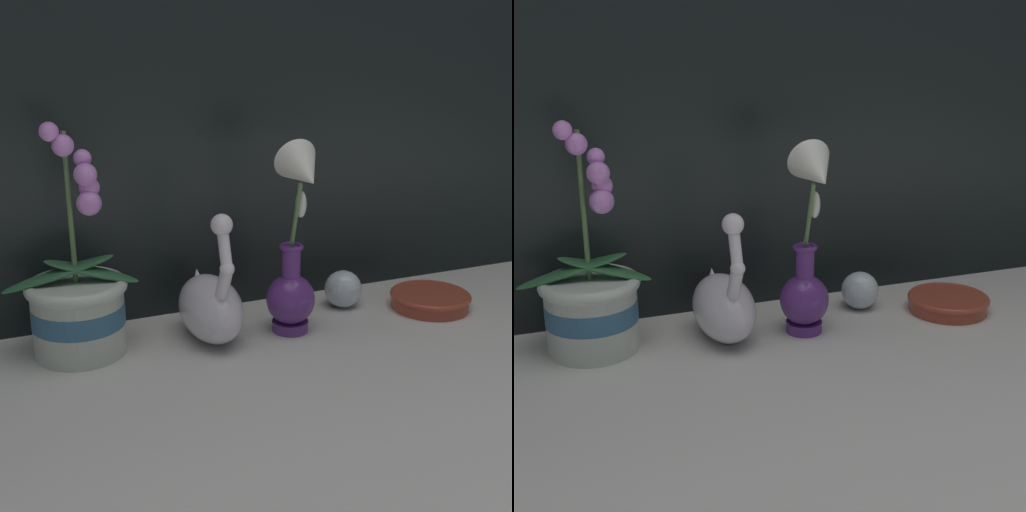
% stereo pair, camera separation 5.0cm
% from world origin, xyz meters
% --- Properties ---
extents(ground_plane, '(2.80, 2.80, 0.00)m').
position_xyz_m(ground_plane, '(0.00, 0.00, 0.00)').
color(ground_plane, beige).
extents(orchid_potted_plant, '(0.21, 0.16, 0.36)m').
position_xyz_m(orchid_potted_plant, '(-0.32, 0.14, 0.08)').
color(orchid_potted_plant, beige).
rests_on(orchid_potted_plant, ground_plane).
extents(swan_figurine, '(0.10, 0.19, 0.23)m').
position_xyz_m(swan_figurine, '(-0.12, 0.11, 0.06)').
color(swan_figurine, white).
rests_on(swan_figurine, ground_plane).
extents(blue_vase, '(0.08, 0.13, 0.33)m').
position_xyz_m(blue_vase, '(0.02, 0.07, 0.13)').
color(blue_vase, '#602D7F').
rests_on(blue_vase, ground_plane).
extents(glass_sphere, '(0.07, 0.07, 0.07)m').
position_xyz_m(glass_sphere, '(0.15, 0.15, 0.03)').
color(glass_sphere, silver).
rests_on(glass_sphere, ground_plane).
extents(amber_dish, '(0.15, 0.15, 0.03)m').
position_xyz_m(amber_dish, '(0.30, 0.08, 0.02)').
color(amber_dish, '#A8422D').
rests_on(amber_dish, ground_plane).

